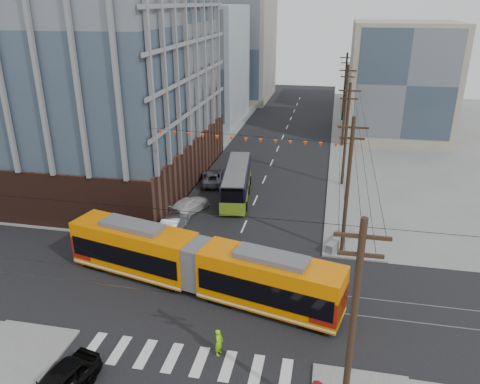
% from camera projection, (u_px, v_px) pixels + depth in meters
% --- Properties ---
extents(ground, '(160.00, 160.00, 0.00)m').
position_uv_depth(ground, '(201.00, 326.00, 28.82)').
color(ground, slate).
extents(office_building, '(30.00, 25.00, 28.60)m').
position_uv_depth(office_building, '(52.00, 45.00, 48.29)').
color(office_building, '#381E16').
rests_on(office_building, ground).
extents(bg_bldg_nw_near, '(18.00, 16.00, 18.00)m').
position_uv_depth(bg_bldg_nw_near, '(186.00, 65.00, 75.68)').
color(bg_bldg_nw_near, '#8C99A5').
rests_on(bg_bldg_nw_near, ground).
extents(bg_bldg_ne_near, '(14.00, 14.00, 16.00)m').
position_uv_depth(bg_bldg_ne_near, '(400.00, 81.00, 66.37)').
color(bg_bldg_ne_near, gray).
rests_on(bg_bldg_ne_near, ground).
extents(bg_bldg_nw_far, '(16.00, 18.00, 20.00)m').
position_uv_depth(bg_bldg_nw_far, '(231.00, 47.00, 92.88)').
color(bg_bldg_nw_far, gray).
rests_on(bg_bldg_nw_far, ground).
extents(bg_bldg_ne_far, '(16.00, 16.00, 14.00)m').
position_uv_depth(bg_bldg_ne_far, '(399.00, 70.00, 84.52)').
color(bg_bldg_ne_far, '#8C99A5').
rests_on(bg_bldg_ne_far, ground).
extents(utility_pole_near, '(0.30, 0.30, 11.00)m').
position_uv_depth(utility_pole_near, '(351.00, 335.00, 19.73)').
color(utility_pole_near, black).
rests_on(utility_pole_near, ground).
extents(utility_pole_far, '(0.30, 0.30, 11.00)m').
position_uv_depth(utility_pole_far, '(345.00, 88.00, 75.95)').
color(utility_pole_far, black).
rests_on(utility_pole_far, ground).
extents(streetcar, '(20.04, 7.37, 3.84)m').
position_uv_depth(streetcar, '(198.00, 265.00, 31.84)').
color(streetcar, orange).
rests_on(streetcar, ground).
extents(city_bus, '(3.79, 11.24, 3.12)m').
position_uv_depth(city_bus, '(237.00, 181.00, 47.51)').
color(city_bus, black).
rests_on(city_bus, ground).
extents(black_sedan, '(2.89, 5.02, 1.61)m').
position_uv_depth(black_sedan, '(60.00, 384.00, 23.40)').
color(black_sedan, black).
rests_on(black_sedan, ground).
extents(parked_car_silver, '(1.66, 4.56, 1.49)m').
position_uv_depth(parked_car_silver, '(173.00, 224.00, 40.23)').
color(parked_car_silver, '#A8AFB7').
rests_on(parked_car_silver, ground).
extents(parked_car_white, '(3.52, 5.22, 1.41)m').
position_uv_depth(parked_car_white, '(189.00, 205.00, 44.13)').
color(parked_car_white, silver).
rests_on(parked_car_white, ground).
extents(parked_car_grey, '(3.39, 5.23, 1.34)m').
position_uv_depth(parked_car_grey, '(212.00, 178.00, 51.00)').
color(parked_car_grey, slate).
rests_on(parked_car_grey, ground).
extents(pedestrian, '(0.53, 0.68, 1.65)m').
position_uv_depth(pedestrian, '(219.00, 342.00, 26.23)').
color(pedestrian, '#8DFF03').
rests_on(pedestrian, ground).
extents(jersey_barrier, '(2.49, 4.20, 0.83)m').
position_uv_depth(jersey_barrier, '(339.00, 240.00, 38.23)').
color(jersey_barrier, slate).
rests_on(jersey_barrier, ground).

